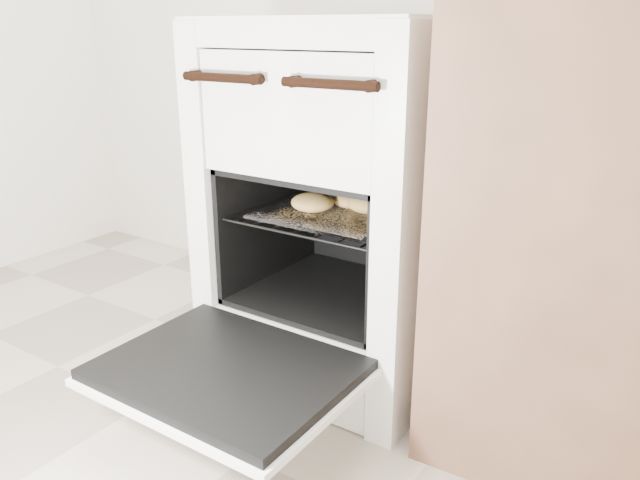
# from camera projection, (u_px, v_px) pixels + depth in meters

# --- Properties ---
(stove) EXTENTS (0.58, 0.64, 0.89)m
(stove) POSITION_uv_depth(u_px,v_px,m) (351.00, 207.00, 1.60)
(stove) COLOR silver
(stove) RESTS_ON ground
(oven_door) EXTENTS (0.52, 0.40, 0.04)m
(oven_door) POSITION_uv_depth(u_px,v_px,m) (227.00, 373.00, 1.29)
(oven_door) COLOR black
(oven_door) RESTS_ON stove
(oven_rack) EXTENTS (0.42, 0.40, 0.01)m
(oven_rack) POSITION_uv_depth(u_px,v_px,m) (337.00, 214.00, 1.55)
(oven_rack) COLOR black
(oven_rack) RESTS_ON stove
(foil_sheet) EXTENTS (0.33, 0.29, 0.01)m
(foil_sheet) POSITION_uv_depth(u_px,v_px,m) (333.00, 213.00, 1.53)
(foil_sheet) COLOR white
(foil_sheet) RESTS_ON oven_rack
(baked_rolls) EXTENTS (0.24, 0.20, 0.05)m
(baked_rolls) POSITION_uv_depth(u_px,v_px,m) (342.00, 202.00, 1.54)
(baked_rolls) COLOR #DAAF57
(baked_rolls) RESTS_ON foil_sheet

